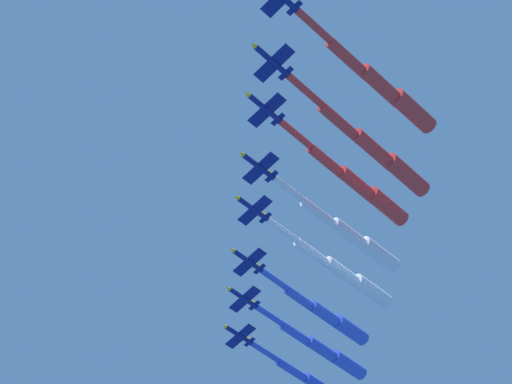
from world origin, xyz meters
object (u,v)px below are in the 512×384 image
object	(u,v)px
jet_port_mid	(350,234)
jet_port_outer	(325,314)
jet_port_inner	(374,149)
jet_starboard_inner	(357,183)
jet_starboard_outer	(322,349)
jet_lead	(380,84)
jet_starboard_mid	(343,272)

from	to	relation	value
jet_port_mid	jet_port_outer	size ratio (longest dim) A/B	1.06
jet_port_inner	jet_port_mid	xyz separation A→B (m)	(26.58, 4.31, 1.85)
jet_starboard_inner	jet_starboard_outer	distance (m)	56.04
jet_starboard_outer	jet_port_outer	bearing A→B (deg)	-177.35
jet_lead	jet_starboard_inner	xyz separation A→B (m)	(28.76, 3.62, 3.09)
jet_port_mid	jet_starboard_outer	xyz separation A→B (m)	(41.72, 6.30, 0.18)
jet_starboard_mid	jet_port_mid	bearing A→B (deg)	-174.92
jet_starboard_inner	jet_port_inner	bearing A→B (deg)	-167.52
jet_port_outer	jet_starboard_inner	bearing A→B (deg)	-170.06
jet_port_mid	jet_starboard_mid	distance (m)	14.77
jet_starboard_outer	jet_port_inner	bearing A→B (deg)	-171.17
jet_lead	jet_port_outer	distance (m)	69.94
jet_port_inner	jet_starboard_outer	distance (m)	69.15
jet_starboard_mid	jet_port_outer	bearing A→B (deg)	19.74
jet_port_mid	jet_port_outer	distance (m)	27.18
jet_starboard_inner	jet_starboard_mid	world-z (taller)	jet_starboard_mid
jet_port_inner	jet_starboard_outer	world-z (taller)	jet_starboard_outer
jet_port_mid	jet_port_outer	xyz separation A→B (m)	(26.59, 5.60, -0.70)
jet_port_outer	jet_starboard_mid	bearing A→B (deg)	-160.26
jet_lead	jet_port_inner	size ratio (longest dim) A/B	0.93
jet_port_mid	jet_port_outer	world-z (taller)	jet_port_mid
jet_starboard_inner	jet_port_outer	xyz separation A→B (m)	(40.35, 7.07, -2.32)
jet_starboard_inner	jet_starboard_mid	size ratio (longest dim) A/B	0.99
jet_port_outer	jet_starboard_outer	world-z (taller)	jet_starboard_outer
jet_starboard_mid	jet_starboard_inner	bearing A→B (deg)	-174.42
jet_port_mid	jet_starboard_outer	distance (m)	42.19
jet_lead	jet_port_mid	xyz separation A→B (m)	(42.53, 5.09, 1.47)
jet_starboard_inner	jet_port_outer	distance (m)	41.03
jet_starboard_outer	jet_starboard_inner	bearing A→B (deg)	-172.03
jet_lead	jet_starboard_mid	bearing A→B (deg)	6.38
jet_starboard_inner	jet_port_mid	distance (m)	13.94
jet_port_mid	jet_starboard_mid	xyz separation A→B (m)	(14.61, 1.30, 1.73)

